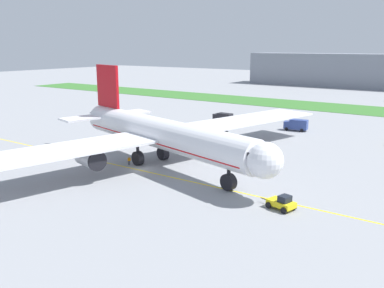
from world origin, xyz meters
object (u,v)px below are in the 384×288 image
traffic_cone_near_nose (14,165)px  service_truck_fuel_bowser (223,117)px  airliner_foreground (159,134)px  service_truck_baggage_loader (296,125)px  ground_crew_wingwalker_port (129,160)px  pushback_tug (282,203)px

traffic_cone_near_nose → service_truck_fuel_bowser: 63.94m
airliner_foreground → service_truck_baggage_loader: 48.00m
ground_crew_wingwalker_port → service_truck_baggage_loader: (13.56, 50.22, 0.62)m
airliner_foreground → pushback_tug: size_ratio=15.58×
airliner_foreground → service_truck_fuel_bowser: airliner_foreground is taller
pushback_tug → traffic_cone_near_nose: 51.05m
airliner_foreground → pushback_tug: (27.97, -7.21, -5.24)m
pushback_tug → service_truck_baggage_loader: size_ratio=0.89×
pushback_tug → ground_crew_wingwalker_port: pushback_tug is taller
pushback_tug → service_truck_fuel_bowser: service_truck_fuel_bowser is taller
airliner_foreground → service_truck_baggage_loader: airliner_foreground is taller
airliner_foreground → traffic_cone_near_nose: 28.24m
airliner_foreground → service_truck_fuel_bowser: (-14.17, 47.08, -4.72)m
service_truck_fuel_bowser → airliner_foreground: bearing=-73.3°
service_truck_baggage_loader → pushback_tug: bearing=-70.5°
airliner_foreground → pushback_tug: bearing=-14.4°
service_truck_baggage_loader → service_truck_fuel_bowser: 22.90m
traffic_cone_near_nose → service_truck_baggage_loader: (30.99, 63.32, 1.37)m
traffic_cone_near_nose → airliner_foreground: bearing=36.3°
service_truck_fuel_bowser → pushback_tug: bearing=-52.2°
traffic_cone_near_nose → service_truck_fuel_bowser: bearing=82.7°
ground_crew_wingwalker_port → service_truck_fuel_bowser: (-9.35, 50.31, 0.46)m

